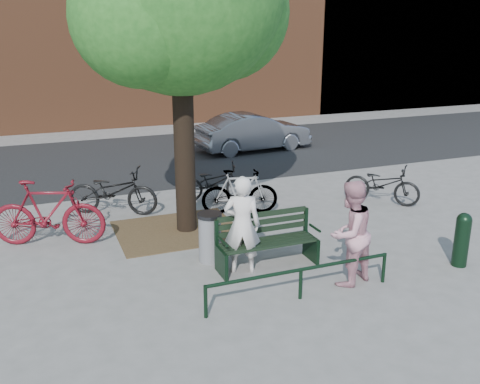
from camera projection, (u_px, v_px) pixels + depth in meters
name	position (u px, v px, depth m)	size (l,w,h in m)	color
ground	(267.00, 267.00, 9.17)	(90.00, 90.00, 0.00)	gray
dirt_pit	(177.00, 230.00, 10.78)	(2.40, 2.00, 0.02)	brown
road	(156.00, 158.00, 16.72)	(40.00, 7.00, 0.01)	black
park_bench	(266.00, 239.00, 9.10)	(1.74, 0.54, 0.97)	black
guard_railing	(301.00, 274.00, 7.99)	(3.06, 0.06, 0.51)	black
person_left	(242.00, 225.00, 8.77)	(0.61, 0.40, 1.66)	silver
person_right	(350.00, 233.00, 8.36)	(0.83, 0.65, 1.70)	#CD8C9B
bollard	(462.00, 238.00, 9.08)	(0.26, 0.26, 0.96)	black
litter_bin	(210.00, 237.00, 9.28)	(0.43, 0.43, 0.88)	gray
bicycle_a	(113.00, 191.00, 11.61)	(0.69, 1.97, 1.03)	black
bicycle_b	(48.00, 213.00, 9.92)	(0.59, 2.10, 1.26)	#5B0D16
bicycle_c	(214.00, 182.00, 12.53)	(0.59, 1.70, 0.89)	black
bicycle_d	(240.00, 192.00, 11.61)	(0.47, 1.67, 1.00)	gray
bicycle_e	(382.00, 184.00, 12.36)	(0.60, 1.73, 0.91)	black
parked_car	(253.00, 132.00, 17.53)	(1.31, 3.75, 1.23)	slate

